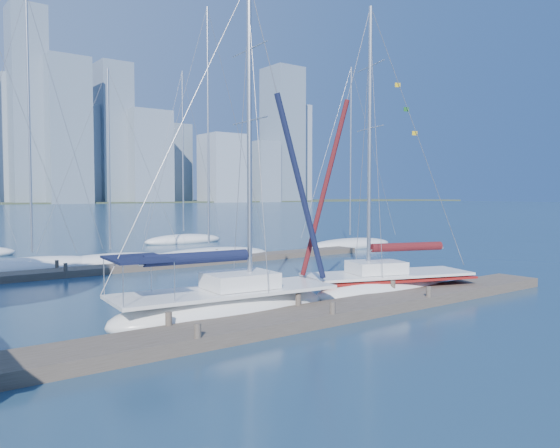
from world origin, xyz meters
TOP-DOWN VIEW (x-y plane):
  - ground at (0.00, 0.00)m, footprint 700.00×700.00m
  - near_dock at (0.00, 0.00)m, footprint 26.00×2.00m
  - far_dock at (2.00, 16.00)m, footprint 30.00×1.80m
  - sailboat_navy at (-2.23, 2.21)m, footprint 8.73×3.55m
  - sailboat_maroon at (5.85, 1.97)m, footprint 8.34×4.95m
  - bg_boat_1 at (-4.80, 18.79)m, footprint 8.93×3.91m
  - bg_boat_2 at (-0.34, 18.74)m, footprint 8.61×4.99m
  - bg_boat_3 at (5.78, 17.42)m, footprint 9.40×2.77m
  - bg_boat_5 at (19.33, 18.02)m, footprint 9.21×4.37m
  - bg_boat_7 at (10.65, 30.57)m, footprint 7.54×2.53m

SIDE VIEW (x-z plane):
  - ground at x=0.00m, z-range 0.00..0.00m
  - far_dock at x=2.00m, z-range 0.00..0.36m
  - near_dock at x=0.00m, z-range 0.00..0.40m
  - bg_boat_2 at x=-0.34m, z-range -5.89..6.39m
  - bg_boat_5 at x=19.33m, z-range -7.23..7.79m
  - bg_boat_1 at x=-4.80m, z-range -7.63..8.23m
  - bg_boat_7 at x=10.65m, z-range -7.58..8.18m
  - bg_boat_3 at x=5.78m, z-range -8.12..8.74m
  - sailboat_navy at x=-2.23m, z-range -5.25..7.13m
  - sailboat_maroon at x=5.85m, z-range -5.36..7.41m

